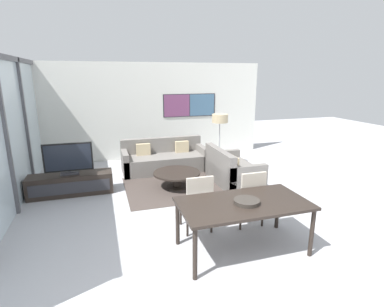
% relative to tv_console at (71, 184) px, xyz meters
% --- Properties ---
extents(ground_plane, '(24.00, 24.00, 0.00)m').
position_rel_tv_console_xyz_m(ground_plane, '(2.09, -3.76, -0.22)').
color(ground_plane, '#B2B2B7').
extents(wall_back, '(6.99, 0.09, 2.80)m').
position_rel_tv_console_xyz_m(wall_back, '(2.13, 2.42, 1.18)').
color(wall_back, silver).
rests_on(wall_back, ground_plane).
extents(window_wall_left, '(0.07, 6.18, 2.80)m').
position_rel_tv_console_xyz_m(window_wall_left, '(-0.90, -0.67, 1.31)').
color(window_wall_left, silver).
rests_on(window_wall_left, ground_plane).
extents(area_rug, '(2.26, 1.93, 0.01)m').
position_rel_tv_console_xyz_m(area_rug, '(2.22, -0.28, -0.22)').
color(area_rug, '#473D38').
rests_on(area_rug, ground_plane).
extents(tv_console, '(1.69, 0.49, 0.44)m').
position_rel_tv_console_xyz_m(tv_console, '(0.00, 0.00, 0.00)').
color(tv_console, black).
rests_on(tv_console, ground_plane).
extents(television, '(0.96, 0.20, 0.66)m').
position_rel_tv_console_xyz_m(television, '(0.00, 0.00, 0.54)').
color(television, '#2D2D33').
rests_on(television, tv_console).
extents(sofa_main, '(2.17, 0.89, 0.82)m').
position_rel_tv_console_xyz_m(sofa_main, '(2.22, 1.07, 0.05)').
color(sofa_main, slate).
rests_on(sofa_main, ground_plane).
extents(sofa_side, '(0.89, 1.49, 0.82)m').
position_rel_tv_console_xyz_m(sofa_side, '(3.50, -0.36, 0.05)').
color(sofa_side, slate).
rests_on(sofa_side, ground_plane).
extents(coffee_table, '(1.04, 1.04, 0.36)m').
position_rel_tv_console_xyz_m(coffee_table, '(2.22, -0.28, 0.05)').
color(coffee_table, black).
rests_on(coffee_table, ground_plane).
extents(dining_table, '(1.80, 0.95, 0.74)m').
position_rel_tv_console_xyz_m(dining_table, '(2.49, -2.96, 0.45)').
color(dining_table, black).
rests_on(dining_table, ground_plane).
extents(dining_chair_left, '(0.46, 0.46, 0.95)m').
position_rel_tv_console_xyz_m(dining_chair_left, '(2.05, -2.25, 0.31)').
color(dining_chair_left, '#B2A899').
rests_on(dining_chair_left, ground_plane).
extents(dining_chair_centre, '(0.46, 0.46, 0.95)m').
position_rel_tv_console_xyz_m(dining_chair_centre, '(2.93, -2.31, 0.31)').
color(dining_chair_centre, '#B2A899').
rests_on(dining_chair_centre, ground_plane).
extents(fruit_bowl, '(0.36, 0.36, 0.05)m').
position_rel_tv_console_xyz_m(fruit_bowl, '(2.51, -3.01, 0.55)').
color(fruit_bowl, '#332D28').
rests_on(fruit_bowl, dining_table).
extents(floor_lamp, '(0.42, 0.42, 1.44)m').
position_rel_tv_console_xyz_m(floor_lamp, '(3.72, 0.90, 1.03)').
color(floor_lamp, '#2D2D33').
rests_on(floor_lamp, ground_plane).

